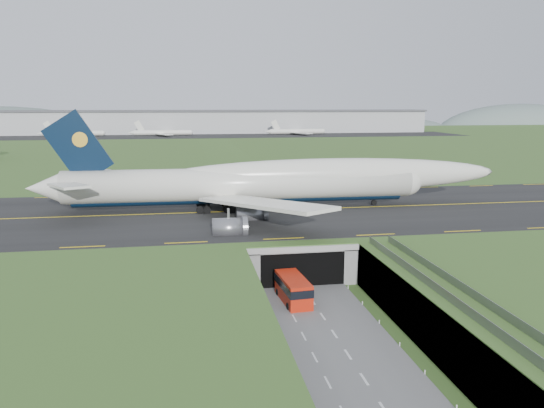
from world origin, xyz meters
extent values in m
plane|color=#3F5C24|center=(0.00, 0.00, 0.00)|extent=(900.00, 900.00, 0.00)
cube|color=gray|center=(0.00, 0.00, 3.00)|extent=(800.00, 800.00, 6.00)
cube|color=slate|center=(0.00, -7.50, 0.10)|extent=(12.00, 75.00, 0.20)
cube|color=black|center=(0.00, 33.00, 6.09)|extent=(800.00, 44.00, 0.18)
cube|color=gray|center=(0.00, 19.00, 5.50)|extent=(16.00, 22.00, 1.00)
cube|color=gray|center=(-7.00, 19.00, 3.00)|extent=(2.00, 22.00, 6.00)
cube|color=gray|center=(7.00, 19.00, 3.00)|extent=(2.00, 22.00, 6.00)
cube|color=black|center=(0.00, 14.00, 2.50)|extent=(12.00, 12.00, 5.00)
cube|color=#A8A8A3|center=(0.00, 7.95, 5.60)|extent=(17.00, 0.50, 0.80)
cube|color=#A8A8A3|center=(11.00, -18.50, 5.80)|extent=(3.00, 53.00, 0.50)
cube|color=gray|center=(9.60, -18.50, 6.55)|extent=(0.06, 53.00, 1.00)
cube|color=gray|center=(12.40, -18.50, 6.55)|extent=(0.06, 53.00, 1.00)
cylinder|color=#A8A8A3|center=(11.00, -16.00, 2.80)|extent=(0.90, 0.90, 5.60)
cylinder|color=#A8A8A3|center=(11.00, -4.00, 2.80)|extent=(0.90, 0.90, 5.60)
cylinder|color=silver|center=(-5.53, 35.02, 10.87)|extent=(63.91, 7.20, 6.01)
sphere|color=silver|center=(26.37, 34.42, 10.87)|extent=(5.99, 5.99, 5.89)
cone|color=silver|center=(-40.24, 35.67, 10.87)|extent=(6.67, 5.83, 5.71)
ellipsoid|color=silver|center=(11.70, 34.70, 12.22)|extent=(64.91, 6.73, 6.31)
ellipsoid|color=black|center=(25.44, 34.44, 11.62)|extent=(4.25, 2.71, 2.10)
cylinder|color=black|center=(-5.53, 35.02, 8.53)|extent=(60.66, 3.65, 2.52)
cube|color=silver|center=(-3.37, 50.00, 9.93)|extent=(20.14, 27.48, 2.53)
cube|color=silver|center=(-34.48, 42.60, 12.28)|extent=(8.71, 11.08, 0.96)
cube|color=silver|center=(-3.93, 19.97, 9.93)|extent=(19.35, 27.79, 2.53)
cube|color=silver|center=(-34.74, 28.53, 12.28)|extent=(8.44, 11.12, 0.96)
cube|color=black|center=(-34.14, 35.55, 17.91)|extent=(11.94, 0.79, 13.28)
cylinder|color=gold|center=(-33.67, 35.55, 19.32)|extent=(2.64, 0.71, 2.63)
cylinder|color=slate|center=(-4.68, 43.92, 7.02)|extent=(4.94, 3.19, 3.10)
cylinder|color=slate|center=(-8.93, 53.86, 7.02)|extent=(4.94, 3.19, 3.10)
cylinder|color=slate|center=(-5.01, 26.09, 7.02)|extent=(4.94, 3.19, 3.10)
cylinder|color=slate|center=(-9.63, 16.32, 7.02)|extent=(4.94, 3.19, 3.10)
cylinder|color=black|center=(19.99, 34.54, 6.70)|extent=(1.04, 0.49, 1.03)
cube|color=black|center=(-9.75, 35.10, 6.84)|extent=(5.75, 6.67, 1.31)
cube|color=red|center=(-2.48, 2.66, 1.78)|extent=(3.58, 8.13, 3.17)
cube|color=black|center=(-2.48, 2.66, 2.42)|extent=(3.66, 8.24, 1.06)
cube|color=black|center=(-2.48, 2.66, 0.46)|extent=(3.33, 7.58, 0.53)
cylinder|color=black|center=(-3.63, -0.08, 0.58)|extent=(0.44, 0.98, 0.95)
cylinder|color=black|center=(-4.06, 5.17, 0.58)|extent=(0.44, 0.98, 0.95)
cylinder|color=black|center=(-0.90, 0.14, 0.58)|extent=(0.44, 0.98, 0.95)
cylinder|color=black|center=(-1.32, 5.40, 0.58)|extent=(0.44, 0.98, 0.95)
cube|color=#B2B2B2|center=(0.00, 300.00, 13.50)|extent=(300.00, 22.00, 15.00)
cube|color=#4C4C51|center=(0.00, 300.00, 21.00)|extent=(302.00, 24.00, 1.20)
cube|color=black|center=(0.00, 270.00, 6.14)|extent=(320.00, 50.00, 0.08)
cylinder|color=silver|center=(-81.37, 275.00, 8.18)|extent=(34.00, 3.20, 3.20)
cylinder|color=silver|center=(-28.66, 275.00, 8.18)|extent=(34.00, 3.20, 3.20)
cylinder|color=silver|center=(56.24, 275.00, 8.18)|extent=(34.00, 3.20, 3.20)
ellipsoid|color=#53645E|center=(120.00, 430.00, -4.00)|extent=(260.00, 91.00, 44.00)
ellipsoid|color=#53645E|center=(320.00, 430.00, -4.00)|extent=(180.00, 63.00, 60.00)
camera|label=1|loc=(-15.88, -61.33, 25.35)|focal=35.00mm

